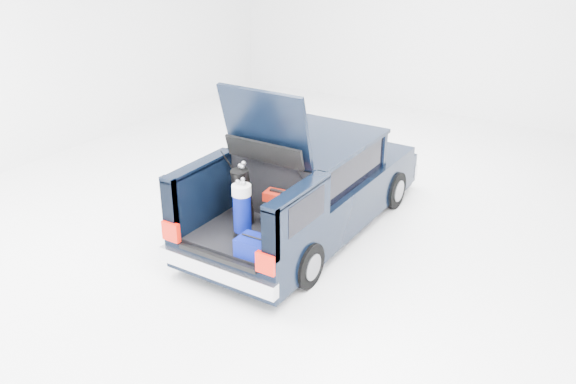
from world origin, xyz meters
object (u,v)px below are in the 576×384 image
Objects in this scene: blue_golf_bag at (242,211)px; blue_duffel at (257,247)px; red_suitcase at (278,211)px; black_golf_bag at (243,196)px; car at (309,187)px.

blue_duffel is at bearing -38.62° from blue_golf_bag.
black_golf_bag is (-0.50, -0.09, 0.13)m from red_suitcase.
red_suitcase is 0.51m from blue_golf_bag.
car is 1.43m from black_golf_bag.
black_golf_bag is at bearing 134.98° from blue_duffel.
car is at bearing 100.65° from blue_duffel.
blue_duffel is at bearing -26.97° from black_golf_bag.
car reaches higher than blue_duffel.
blue_duffel is (0.43, -2.01, 0.05)m from car.
black_golf_bag reaches higher than blue_duffel.
red_suitcase is at bearing 26.82° from black_golf_bag.
red_suitcase reaches higher than blue_duffel.
blue_golf_bag is 0.59m from blue_duffel.
black_golf_bag is at bearing -99.59° from car.
blue_golf_bag is at bearing -90.14° from car.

